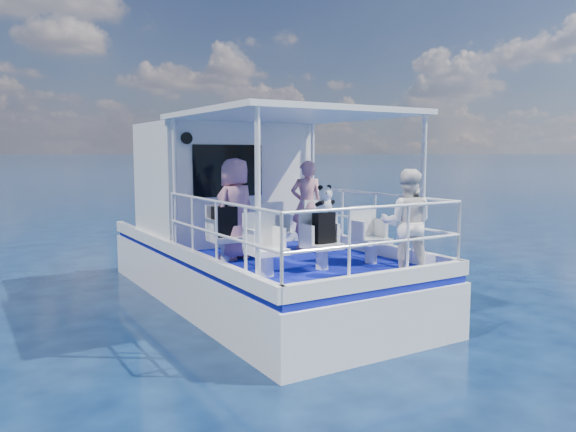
# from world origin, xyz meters

# --- Properties ---
(ground) EXTENTS (2000.00, 2000.00, 0.00)m
(ground) POSITION_xyz_m (0.00, 0.00, 0.00)
(ground) COLOR black
(ground) RESTS_ON ground
(hull) EXTENTS (3.00, 7.00, 1.60)m
(hull) POSITION_xyz_m (0.00, 1.00, 0.00)
(hull) COLOR white
(hull) RESTS_ON ground
(deck) EXTENTS (2.90, 6.90, 0.10)m
(deck) POSITION_xyz_m (0.00, 1.00, 0.85)
(deck) COLOR #0A1194
(deck) RESTS_ON hull
(cabin) EXTENTS (2.85, 2.00, 2.20)m
(cabin) POSITION_xyz_m (0.00, 2.30, 2.00)
(cabin) COLOR white
(cabin) RESTS_ON deck
(canopy) EXTENTS (3.00, 3.20, 0.08)m
(canopy) POSITION_xyz_m (0.00, -0.20, 3.14)
(canopy) COLOR white
(canopy) RESTS_ON cabin
(canopy_posts) EXTENTS (2.77, 2.97, 2.20)m
(canopy_posts) POSITION_xyz_m (0.00, -0.25, 2.00)
(canopy_posts) COLOR white
(canopy_posts) RESTS_ON deck
(railings) EXTENTS (2.84, 3.59, 1.00)m
(railings) POSITION_xyz_m (0.00, -0.58, 1.40)
(railings) COLOR white
(railings) RESTS_ON deck
(seat_port_fwd) EXTENTS (0.48, 0.46, 0.38)m
(seat_port_fwd) POSITION_xyz_m (-0.90, 0.20, 1.09)
(seat_port_fwd) COLOR white
(seat_port_fwd) RESTS_ON deck
(seat_center_fwd) EXTENTS (0.48, 0.46, 0.38)m
(seat_center_fwd) POSITION_xyz_m (0.00, 0.20, 1.09)
(seat_center_fwd) COLOR white
(seat_center_fwd) RESTS_ON deck
(seat_stbd_fwd) EXTENTS (0.48, 0.46, 0.38)m
(seat_stbd_fwd) POSITION_xyz_m (0.90, 0.20, 1.09)
(seat_stbd_fwd) COLOR white
(seat_stbd_fwd) RESTS_ON deck
(seat_port_aft) EXTENTS (0.48, 0.46, 0.38)m
(seat_port_aft) POSITION_xyz_m (-0.90, -1.10, 1.09)
(seat_port_aft) COLOR white
(seat_port_aft) RESTS_ON deck
(seat_center_aft) EXTENTS (0.48, 0.46, 0.38)m
(seat_center_aft) POSITION_xyz_m (0.00, -1.10, 1.09)
(seat_center_aft) COLOR white
(seat_center_aft) RESTS_ON deck
(seat_stbd_aft) EXTENTS (0.48, 0.46, 0.38)m
(seat_stbd_aft) POSITION_xyz_m (0.90, -1.10, 1.09)
(seat_stbd_aft) COLOR white
(seat_stbd_aft) RESTS_ON deck
(passenger_port_fwd) EXTENTS (0.71, 0.62, 1.58)m
(passenger_port_fwd) POSITION_xyz_m (-0.72, 0.24, 1.69)
(passenger_port_fwd) COLOR #C07C93
(passenger_port_fwd) RESTS_ON deck
(passenger_stbd_fwd) EXTENTS (0.65, 0.54, 1.53)m
(passenger_stbd_fwd) POSITION_xyz_m (0.76, 0.48, 1.66)
(passenger_stbd_fwd) COLOR #CC848D
(passenger_stbd_fwd) RESTS_ON deck
(passenger_stbd_aft) EXTENTS (0.89, 0.88, 1.45)m
(passenger_stbd_aft) POSITION_xyz_m (0.69, -2.09, 1.62)
(passenger_stbd_aft) COLOR white
(passenger_stbd_aft) RESTS_ON deck
(backpack_port) EXTENTS (0.35, 0.20, 0.47)m
(backpack_port) POSITION_xyz_m (-0.94, 0.17, 1.51)
(backpack_port) COLOR black
(backpack_port) RESTS_ON seat_port_fwd
(backpack_center) EXTENTS (0.29, 0.17, 0.44)m
(backpack_center) POSITION_xyz_m (0.01, -1.13, 1.50)
(backpack_center) COLOR black
(backpack_center) RESTS_ON seat_center_aft
(compact_camera) EXTENTS (0.10, 0.06, 0.06)m
(compact_camera) POSITION_xyz_m (-0.94, 0.18, 1.77)
(compact_camera) COLOR black
(compact_camera) RESTS_ON backpack_port
(panda) EXTENTS (0.25, 0.21, 0.39)m
(panda) POSITION_xyz_m (-0.00, -1.16, 1.91)
(panda) COLOR white
(panda) RESTS_ON backpack_center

